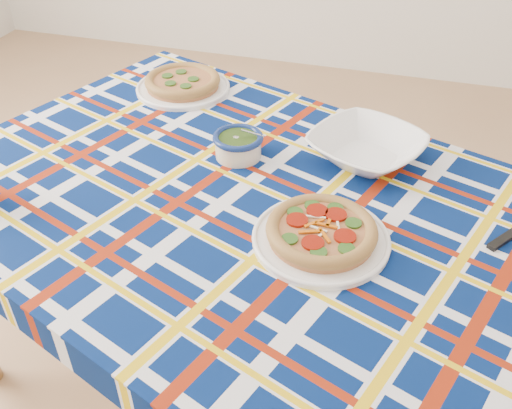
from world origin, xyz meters
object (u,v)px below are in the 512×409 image
(pesto_bowl, at_px, (238,143))
(dining_table, at_px, (264,233))
(main_focaccia_plate, at_px, (322,231))
(serving_bowl, at_px, (366,148))

(pesto_bowl, bearing_deg, dining_table, -56.83)
(dining_table, relative_size, main_focaccia_plate, 6.26)
(serving_bowl, bearing_deg, pesto_bowl, -165.96)
(main_focaccia_plate, distance_m, pesto_bowl, 0.35)
(pesto_bowl, bearing_deg, main_focaccia_plate, -44.96)
(main_focaccia_plate, bearing_deg, dining_table, 150.92)
(pesto_bowl, relative_size, serving_bowl, 0.47)
(dining_table, height_order, pesto_bowl, pesto_bowl)
(serving_bowl, bearing_deg, dining_table, -125.87)
(main_focaccia_plate, distance_m, serving_bowl, 0.32)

